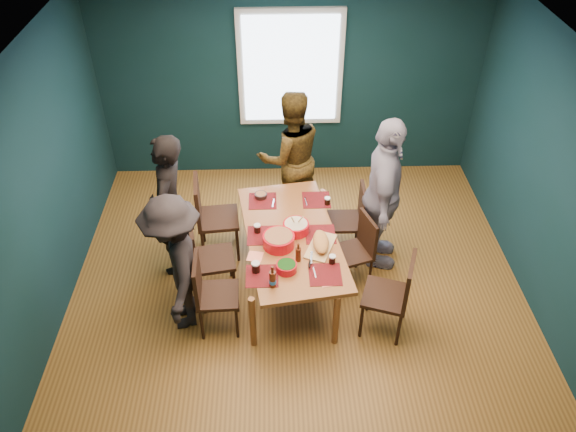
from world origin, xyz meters
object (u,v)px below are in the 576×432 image
chair_left_far (209,212)px  chair_right_far (353,215)px  chair_right_near (396,291)px  person_right (383,196)px  bowl_dumpling (296,227)px  cutting_board (321,243)px  person_near_left (176,264)px  dining_table (291,240)px  chair_left_near (209,289)px  person_back (290,157)px  chair_left_mid (204,254)px  person_far_left (170,206)px  bowl_herbs (287,267)px  bowl_salad (279,240)px  chair_right_mid (359,245)px

chair_left_far → chair_right_far: 1.66m
chair_right_near → person_right: person_right is taller
bowl_dumpling → cutting_board: bowl_dumpling is taller
chair_right_far → person_near_left: bearing=-150.4°
dining_table → bowl_dumpling: size_ratio=7.16×
chair_left_near → person_back: size_ratio=0.53×
chair_left_mid → chair_right_near: chair_right_near is taller
person_far_left → person_right: person_right is taller
chair_right_near → person_back: (-0.96, 1.99, 0.29)m
person_near_left → bowl_herbs: (1.08, -0.04, -0.03)m
dining_table → bowl_herbs: size_ratio=9.63×
dining_table → bowl_dumpling: bearing=40.3°
cutting_board → bowl_salad: bearing=-163.6°
chair_right_near → person_far_left: (-2.30, 1.05, 0.29)m
person_back → person_right: size_ratio=0.92×
dining_table → chair_left_mid: (-0.92, -0.10, -0.08)m
person_back → chair_right_mid: bearing=104.6°
dining_table → person_near_left: size_ratio=1.26×
chair_left_mid → bowl_dumpling: bearing=-0.7°
chair_left_mid → person_right: person_right is taller
person_right → bowl_herbs: 1.41m
chair_left_far → chair_right_mid: 1.74m
chair_left_far → chair_left_near: (0.08, -1.15, -0.07)m
chair_left_far → bowl_herbs: 1.39m
chair_left_far → person_back: person_back is taller
bowl_salad → bowl_dumpling: 0.29m
chair_left_near → chair_right_far: (1.58, 1.14, -0.01)m
cutting_board → chair_right_far: bearing=81.1°
chair_right_far → cutting_board: chair_right_far is taller
bowl_salad → bowl_herbs: bowl_salad is taller
chair_left_mid → person_right: (1.93, 0.46, 0.37)m
chair_left_mid → chair_right_near: (1.92, -0.61, 0.01)m
chair_left_near → cutting_board: size_ratio=1.56×
chair_right_far → person_back: 1.07m
person_far_left → person_right: bearing=97.0°
chair_right_far → chair_right_near: size_ratio=0.92×
chair_right_far → cutting_board: bearing=-120.0°
chair_left_mid → chair_right_mid: (1.66, 0.14, -0.06)m
chair_left_mid → person_near_left: (-0.22, -0.39, 0.23)m
chair_left_near → bowl_herbs: chair_left_near is taller
person_near_left → bowl_dumpling: bearing=106.2°
person_near_left → dining_table: bearing=104.7°
person_right → person_back: bearing=55.1°
chair_right_far → chair_right_mid: bearing=-89.3°
chair_right_mid → dining_table: bearing=164.6°
bowl_dumpling → cutting_board: (0.24, -0.26, -0.01)m
bowl_dumpling → chair_left_far: bearing=152.8°
chair_left_near → bowl_dumpling: 1.13m
person_back → bowl_herbs: size_ratio=8.34×
chair_left_mid → person_right: bearing=3.6°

